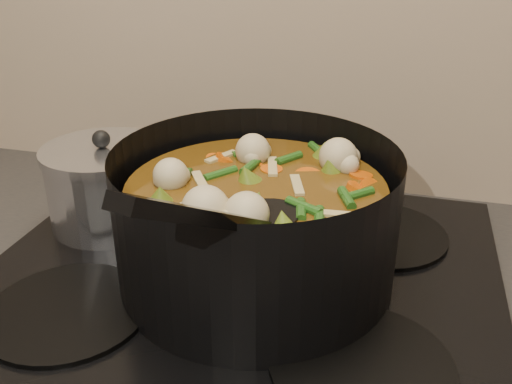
# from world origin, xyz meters

# --- Properties ---
(stovetop) EXTENTS (0.62, 0.54, 0.03)m
(stovetop) POSITION_xyz_m (0.00, 1.93, 0.92)
(stovetop) COLOR black
(stovetop) RESTS_ON counter
(stockpot) EXTENTS (0.43, 0.50, 0.24)m
(stockpot) POSITION_xyz_m (0.02, 1.92, 1.00)
(stockpot) COLOR black
(stockpot) RESTS_ON stovetop
(saucepan) EXTENTS (0.17, 0.17, 0.14)m
(saucepan) POSITION_xyz_m (-0.21, 2.00, 0.99)
(saucepan) COLOR silver
(saucepan) RESTS_ON stovetop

